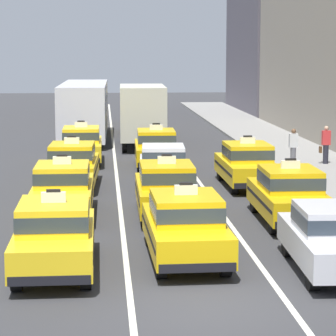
{
  "coord_description": "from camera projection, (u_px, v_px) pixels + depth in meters",
  "views": [
    {
      "loc": [
        -2.11,
        -15.46,
        5.14
      ],
      "look_at": [
        -0.03,
        10.19,
        1.3
      ],
      "focal_mm": 85.24,
      "sensor_mm": 36.0,
      "label": 1
    }
  ],
  "objects": [
    {
      "name": "box_truck_center_fifth",
      "position": [
        142.0,
        113.0,
        42.2
      ],
      "size": [
        2.42,
        7.01,
        3.27
      ],
      "color": "black",
      "rests_on": "ground"
    },
    {
      "name": "taxi_left_second",
      "position": [
        63.0,
        189.0,
        24.58
      ],
      "size": [
        1.85,
        4.57,
        1.96
      ],
      "color": "black",
      "rests_on": "ground"
    },
    {
      "name": "pedestrian_by_storefront",
      "position": [
        326.0,
        145.0,
        34.98
      ],
      "size": [
        0.47,
        0.24,
        1.67
      ],
      "color": "#23232D",
      "rests_on": "sidewalk_curb"
    },
    {
      "name": "sedan_center_third",
      "position": [
        163.0,
        165.0,
        29.89
      ],
      "size": [
        1.99,
        4.39,
        1.58
      ],
      "color": "black",
      "rests_on": "ground"
    },
    {
      "name": "taxi_right_third",
      "position": [
        247.0,
        164.0,
        29.93
      ],
      "size": [
        1.84,
        4.57,
        1.96
      ],
      "color": "black",
      "rests_on": "ground"
    },
    {
      "name": "taxi_left_nearest",
      "position": [
        55.0,
        234.0,
        18.51
      ],
      "size": [
        1.84,
        4.57,
        1.96
      ],
      "color": "black",
      "rests_on": "ground"
    },
    {
      "name": "bus_left_fifth",
      "position": [
        85.0,
        108.0,
        45.7
      ],
      "size": [
        2.71,
        11.24,
        3.22
      ],
      "color": "black",
      "rests_on": "ground"
    },
    {
      "name": "taxi_center_nearest",
      "position": [
        185.0,
        225.0,
        19.46
      ],
      "size": [
        1.9,
        4.59,
        1.96
      ],
      "color": "black",
      "rests_on": "ground"
    },
    {
      "name": "sedan_right_nearest",
      "position": [
        332.0,
        237.0,
        18.43
      ],
      "size": [
        1.94,
        4.37,
        1.58
      ],
      "color": "black",
      "rests_on": "ground"
    },
    {
      "name": "taxi_center_sixth",
      "position": [
        138.0,
        119.0,
        49.18
      ],
      "size": [
        1.9,
        4.59,
        1.96
      ],
      "color": "black",
      "rests_on": "ground"
    },
    {
      "name": "taxi_left_sixth",
      "position": [
        89.0,
        111.0,
        55.22
      ],
      "size": [
        1.9,
        4.59,
        1.96
      ],
      "color": "black",
      "rests_on": "ground"
    },
    {
      "name": "pedestrian_mid_block",
      "position": [
        293.0,
        148.0,
        33.94
      ],
      "size": [
        0.36,
        0.24,
        1.65
      ],
      "color": "slate",
      "rests_on": "sidewalk_curb"
    },
    {
      "name": "lane_stripe_center_right",
      "position": [
        186.0,
        164.0,
        36.01
      ],
      "size": [
        0.14,
        80.0,
        0.01
      ],
      "primitive_type": "cube",
      "color": "silver",
      "rests_on": "ground"
    },
    {
      "name": "taxi_left_fourth",
      "position": [
        81.0,
        144.0,
        36.11
      ],
      "size": [
        1.84,
        4.57,
        1.96
      ],
      "color": "black",
      "rests_on": "ground"
    },
    {
      "name": "ground_plane",
      "position": [
        210.0,
        305.0,
        16.16
      ],
      "size": [
        160.0,
        160.0,
        0.0
      ],
      "primitive_type": "plane",
      "color": "#353538"
    },
    {
      "name": "taxi_right_second",
      "position": [
        289.0,
        194.0,
        23.71
      ],
      "size": [
        1.89,
        4.59,
        1.96
      ],
      "color": "black",
      "rests_on": "ground"
    },
    {
      "name": "taxi_center_second",
      "position": [
        166.0,
        188.0,
        24.67
      ],
      "size": [
        1.86,
        4.58,
        1.96
      ],
      "color": "black",
      "rests_on": "ground"
    },
    {
      "name": "lane_stripe_left_center",
      "position": [
        115.0,
        165.0,
        35.75
      ],
      "size": [
        0.14,
        80.0,
        0.01
      ],
      "primitive_type": "cube",
      "color": "silver",
      "rests_on": "ground"
    },
    {
      "name": "taxi_left_third",
      "position": [
        72.0,
        164.0,
        29.85
      ],
      "size": [
        1.97,
        4.62,
        1.96
      ],
      "color": "black",
      "rests_on": "ground"
    },
    {
      "name": "taxi_center_fourth",
      "position": [
        156.0,
        147.0,
        34.9
      ],
      "size": [
        1.92,
        4.6,
        1.96
      ],
      "color": "black",
      "rests_on": "ground"
    }
  ]
}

